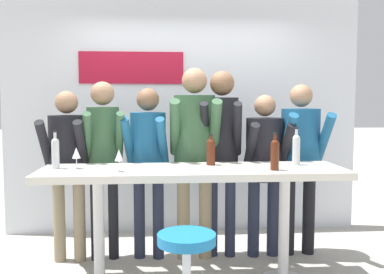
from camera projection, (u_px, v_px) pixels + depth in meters
name	position (u px, v px, depth m)	size (l,w,h in m)	color
back_wall	(183.00, 112.00, 5.00)	(4.10, 0.12, 2.81)	silver
tasting_table	(193.00, 184.00, 3.54)	(2.50, 0.67, 0.98)	silver
bar_stool	(187.00, 265.00, 2.90)	(0.42, 0.42, 0.64)	silver
person_far_left	(68.00, 157.00, 4.03)	(0.43, 0.52, 1.63)	gray
person_left	(103.00, 148.00, 4.07)	(0.42, 0.55, 1.72)	black
person_center_left	(148.00, 154.00, 4.11)	(0.45, 0.56, 1.66)	#23283D
person_center	(194.00, 142.00, 4.10)	(0.48, 0.59, 1.85)	gray
person_center_right	(222.00, 140.00, 4.15)	(0.44, 0.58, 1.83)	#23283D
person_right	(264.00, 158.00, 4.17)	(0.44, 0.53, 1.60)	#23283D
person_far_right	(300.00, 151.00, 4.22)	(0.46, 0.55, 1.70)	black
wine_bottle_0	(55.00, 152.00, 3.49)	(0.06, 0.06, 0.32)	#B7BCC1
wine_bottle_1	(296.00, 148.00, 3.69)	(0.07, 0.07, 0.33)	#B7BCC1
wine_bottle_2	(211.00, 151.00, 3.69)	(0.08, 0.08, 0.27)	#4C1E0F
wine_bottle_3	(275.00, 153.00, 3.42)	(0.07, 0.07, 0.30)	#4C1E0F
wine_glass_0	(119.00, 156.00, 3.33)	(0.07, 0.07, 0.18)	silver
wine_glass_1	(76.00, 154.00, 3.48)	(0.07, 0.07, 0.18)	silver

